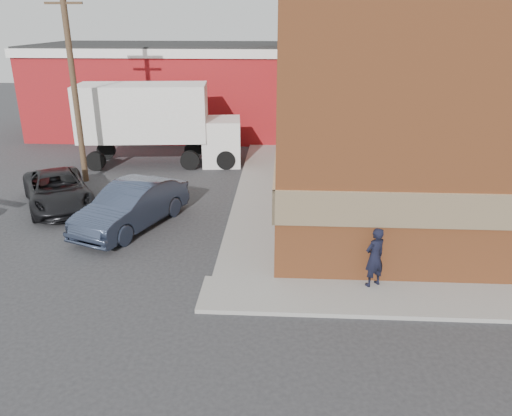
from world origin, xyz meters
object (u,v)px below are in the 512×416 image
(warehouse, at_px, (167,88))
(sedan, at_px, (132,206))
(brick_building, at_px, (448,81))
(box_truck, at_px, (160,119))
(utility_pole, at_px, (73,77))
(man, at_px, (375,257))
(suv_a, at_px, (57,190))

(warehouse, bearing_deg, sedan, -81.99)
(brick_building, bearing_deg, warehouse, 142.80)
(brick_building, bearing_deg, box_truck, 166.85)
(brick_building, height_order, utility_pole, brick_building)
(man, bearing_deg, box_truck, -86.46)
(sedan, bearing_deg, warehouse, 119.72)
(brick_building, distance_m, warehouse, 18.30)
(sedan, relative_size, box_truck, 0.59)
(utility_pole, height_order, sedan, utility_pole)
(warehouse, xyz_separation_m, sedan, (2.29, -16.26, -2.00))
(man, bearing_deg, sedan, -58.78)
(utility_pole, height_order, suv_a, utility_pole)
(brick_building, relative_size, man, 10.53)
(suv_a, relative_size, box_truck, 0.59)
(warehouse, distance_m, suv_a, 14.55)
(brick_building, relative_size, warehouse, 1.12)
(utility_pole, relative_size, suv_a, 1.81)
(man, distance_m, suv_a, 13.00)
(utility_pole, bearing_deg, warehouse, 82.23)
(warehouse, height_order, utility_pole, utility_pole)
(brick_building, xyz_separation_m, utility_pole, (-16.00, 0.00, 0.06))
(warehouse, xyz_separation_m, man, (10.26, -20.25, -1.83))
(sedan, bearing_deg, suv_a, 173.54)
(brick_building, height_order, sedan, brick_building)
(warehouse, relative_size, sedan, 3.29)
(man, distance_m, box_truck, 15.22)
(warehouse, relative_size, man, 9.41)
(brick_building, distance_m, sedan, 13.84)
(utility_pole, bearing_deg, man, -38.18)
(brick_building, xyz_separation_m, suv_a, (-15.80, -3.33, -3.99))
(brick_building, relative_size, utility_pole, 2.03)
(man, bearing_deg, brick_building, -146.80)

